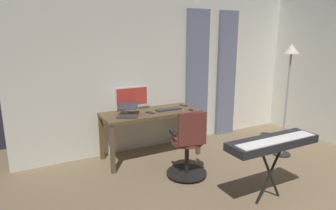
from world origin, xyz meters
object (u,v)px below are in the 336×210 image
object	(u,v)px
computer_monitor	(132,97)
floor_lamp	(289,74)
laptop	(128,112)
office_chair	(188,147)
piano_keyboard	(273,144)
desk	(151,118)
computer_keyboard	(169,109)
computer_mouse	(191,109)
cell_phone_face_up	(184,105)
cell_phone_by_monitor	(150,112)

from	to	relation	value
computer_monitor	floor_lamp	xyz separation A→B (m)	(-2.15, 1.15, 0.37)
laptop	computer_monitor	bearing A→B (deg)	-96.01
office_chair	piano_keyboard	size ratio (longest dim) A/B	0.83
desk	computer_keyboard	distance (m)	0.32
computer_monitor	computer_mouse	distance (m)	0.95
laptop	cell_phone_face_up	xyz separation A→B (m)	(-1.06, -0.15, -0.05)
computer_monitor	computer_mouse	xyz separation A→B (m)	(-0.82, 0.44, -0.19)
cell_phone_face_up	piano_keyboard	world-z (taller)	piano_keyboard
computer_monitor	laptop	xyz separation A→B (m)	(0.18, 0.27, -0.16)
computer_monitor	piano_keyboard	world-z (taller)	computer_monitor
computer_keyboard	laptop	size ratio (longest dim) A/B	0.96
desk	piano_keyboard	xyz separation A→B (m)	(-0.68, 1.82, 0.06)
office_chair	cell_phone_by_monitor	xyz separation A→B (m)	(0.19, -0.82, 0.31)
laptop	computer_mouse	xyz separation A→B (m)	(-1.00, 0.17, -0.04)
cell_phone_face_up	cell_phone_by_monitor	xyz separation A→B (m)	(0.70, 0.15, 0.00)
desk	computer_mouse	world-z (taller)	computer_mouse
computer_monitor	cell_phone_face_up	size ratio (longest dim) A/B	3.80
laptop	cell_phone_face_up	world-z (taller)	laptop
computer_keyboard	laptop	xyz separation A→B (m)	(0.70, 0.02, 0.04)
computer_monitor	cell_phone_face_up	xyz separation A→B (m)	(-0.88, 0.12, -0.21)
desk	cell_phone_face_up	distance (m)	0.67
office_chair	laptop	world-z (taller)	office_chair
computer_monitor	cell_phone_by_monitor	bearing A→B (deg)	124.95
computer_mouse	computer_keyboard	bearing A→B (deg)	-31.86
computer_monitor	computer_mouse	size ratio (longest dim) A/B	5.47
desk	piano_keyboard	distance (m)	1.94
office_chair	floor_lamp	size ratio (longest dim) A/B	0.54
cell_phone_face_up	computer_monitor	bearing A→B (deg)	-27.35
desk	cell_phone_face_up	xyz separation A→B (m)	(-0.65, -0.08, 0.10)
computer_monitor	piano_keyboard	bearing A→B (deg)	114.27
office_chair	computer_mouse	world-z (taller)	office_chair
computer_mouse	floor_lamp	bearing A→B (deg)	151.81
desk	computer_keyboard	world-z (taller)	computer_keyboard
laptop	cell_phone_by_monitor	size ratio (longest dim) A/B	3.03
computer_mouse	cell_phone_face_up	distance (m)	0.33
piano_keyboard	desk	bearing A→B (deg)	-68.77
piano_keyboard	computer_mouse	bearing A→B (deg)	-86.06
piano_keyboard	cell_phone_face_up	bearing A→B (deg)	-88.53
desk	floor_lamp	world-z (taller)	floor_lamp
piano_keyboard	office_chair	bearing A→B (deg)	-59.32
desk	computer_monitor	xyz separation A→B (m)	(0.23, -0.20, 0.31)
computer_keyboard	cell_phone_face_up	distance (m)	0.39
computer_mouse	piano_keyboard	bearing A→B (deg)	93.21
cell_phone_face_up	cell_phone_by_monitor	distance (m)	0.71
cell_phone_face_up	floor_lamp	world-z (taller)	floor_lamp
cell_phone_face_up	computer_keyboard	bearing A→B (deg)	0.62
desk	computer_monitor	distance (m)	0.43
cell_phone_face_up	cell_phone_by_monitor	bearing A→B (deg)	-7.54
computer_keyboard	floor_lamp	world-z (taller)	floor_lamp
floor_lamp	desk	bearing A→B (deg)	-26.37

